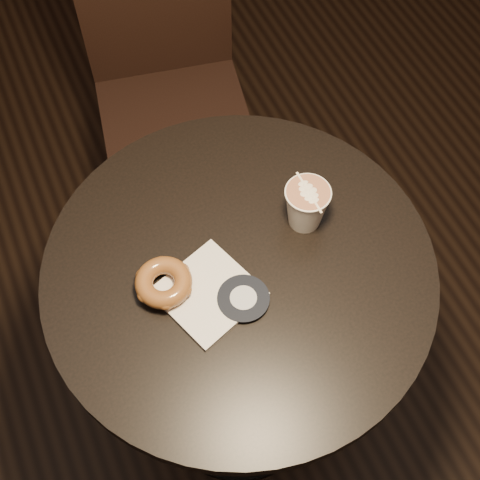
{
  "coord_description": "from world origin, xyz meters",
  "views": [
    {
      "loc": [
        -0.23,
        -0.51,
        1.78
      ],
      "look_at": [
        0.01,
        0.03,
        0.79
      ],
      "focal_mm": 50.0,
      "sensor_mm": 36.0,
      "label": 1
    }
  ],
  "objects_px": {
    "cafe_table": "(239,314)",
    "doughnut": "(164,282)",
    "chair": "(165,64)",
    "pastry_bag": "(208,293)",
    "latte_cup": "(306,207)"
  },
  "relations": [
    {
      "from": "chair",
      "to": "doughnut",
      "type": "distance_m",
      "value": 0.79
    },
    {
      "from": "chair",
      "to": "pastry_bag",
      "type": "relative_size",
      "value": 6.45
    },
    {
      "from": "cafe_table",
      "to": "latte_cup",
      "type": "bearing_deg",
      "value": 14.87
    },
    {
      "from": "chair",
      "to": "doughnut",
      "type": "height_order",
      "value": "chair"
    },
    {
      "from": "pastry_bag",
      "to": "latte_cup",
      "type": "relative_size",
      "value": 1.63
    },
    {
      "from": "chair",
      "to": "pastry_bag",
      "type": "xyz_separation_m",
      "value": [
        -0.19,
        -0.75,
        0.22
      ]
    },
    {
      "from": "cafe_table",
      "to": "doughnut",
      "type": "bearing_deg",
      "value": 174.57
    },
    {
      "from": "cafe_table",
      "to": "latte_cup",
      "type": "relative_size",
      "value": 8.2
    },
    {
      "from": "chair",
      "to": "doughnut",
      "type": "bearing_deg",
      "value": -98.51
    },
    {
      "from": "pastry_bag",
      "to": "doughnut",
      "type": "distance_m",
      "value": 0.08
    },
    {
      "from": "cafe_table",
      "to": "chair",
      "type": "height_order",
      "value": "chair"
    },
    {
      "from": "doughnut",
      "to": "latte_cup",
      "type": "distance_m",
      "value": 0.28
    },
    {
      "from": "cafe_table",
      "to": "chair",
      "type": "bearing_deg",
      "value": 80.91
    },
    {
      "from": "cafe_table",
      "to": "latte_cup",
      "type": "distance_m",
      "value": 0.29
    },
    {
      "from": "cafe_table",
      "to": "doughnut",
      "type": "distance_m",
      "value": 0.26
    }
  ]
}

